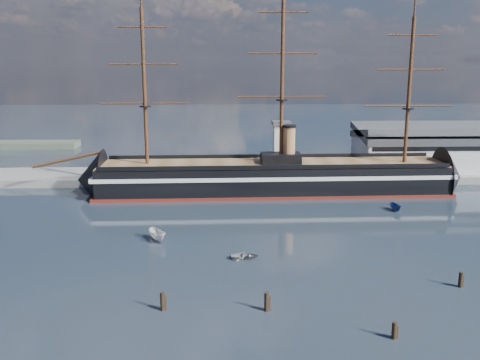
{
  "coord_description": "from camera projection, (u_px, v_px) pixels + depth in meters",
  "views": [
    {
      "loc": [
        -13.29,
        -73.89,
        33.58
      ],
      "look_at": [
        -9.66,
        35.0,
        9.0
      ],
      "focal_mm": 40.0,
      "sensor_mm": 36.0,
      "label": 1
    }
  ],
  "objects": [
    {
      "name": "warship",
      "position": [
        266.0,
        177.0,
        137.4
      ],
      "size": [
        113.05,
        18.16,
        53.94
      ],
      "rotation": [
        0.0,
        0.0,
        0.02
      ],
      "color": "black",
      "rests_on": "ground"
    },
    {
      "name": "motorboat_a",
      "position": [
        158.0,
        241.0,
        101.3
      ],
      "size": [
        7.24,
        5.36,
        2.74
      ],
      "primitive_type": "imported",
      "rotation": [
        0.0,
        0.0,
        0.47
      ],
      "color": "silver",
      "rests_on": "ground"
    },
    {
      "name": "motorboat_c",
      "position": [
        395.0,
        211.0,
        121.55
      ],
      "size": [
        5.26,
        2.59,
        2.01
      ],
      "primitive_type": "imported",
      "rotation": [
        0.0,
        0.0,
        0.15
      ],
      "color": "navy",
      "rests_on": "ground"
    },
    {
      "name": "warehouse",
      "position": [
        463.0,
        148.0,
        157.98
      ],
      "size": [
        63.0,
        21.0,
        11.6
      ],
      "color": "#B7BABC",
      "rests_on": "ground"
    },
    {
      "name": "quay_tower",
      "position": [
        281.0,
        147.0,
        148.98
      ],
      "size": [
        5.0,
        5.0,
        15.0
      ],
      "color": "silver",
      "rests_on": "ground"
    },
    {
      "name": "piling_extra",
      "position": [
        266.0,
        311.0,
        73.09
      ],
      "size": [
        0.64,
        0.64,
        3.39
      ],
      "primitive_type": "cylinder",
      "color": "black",
      "rests_on": "ground"
    },
    {
      "name": "quay",
      "position": [
        303.0,
        179.0,
        154.28
      ],
      "size": [
        180.0,
        18.0,
        2.0
      ],
      "primitive_type": "cube",
      "color": "slate",
      "rests_on": "ground"
    },
    {
      "name": "motorboat_b",
      "position": [
        245.0,
        259.0,
        92.25
      ],
      "size": [
        1.38,
        3.08,
        1.41
      ],
      "primitive_type": "imported",
      "rotation": [
        0.0,
        0.0,
        1.63
      ],
      "color": "gray",
      "rests_on": "ground"
    },
    {
      "name": "ground",
      "position": [
        283.0,
        214.0,
        118.86
      ],
      "size": [
        600.0,
        600.0,
        0.0
      ],
      "primitive_type": "plane",
      "color": "#182334",
      "rests_on": "ground"
    },
    {
      "name": "piling_near_mid",
      "position": [
        394.0,
        339.0,
        65.8
      ],
      "size": [
        0.64,
        0.64,
        2.91
      ],
      "primitive_type": "cylinder",
      "color": "black",
      "rests_on": "ground"
    },
    {
      "name": "piling_near_left",
      "position": [
        163.0,
        310.0,
        73.26
      ],
      "size": [
        0.64,
        0.64,
        3.34
      ],
      "primitive_type": "cylinder",
      "color": "black",
      "rests_on": "ground"
    },
    {
      "name": "piling_near_right",
      "position": [
        460.0,
        287.0,
        80.75
      ],
      "size": [
        0.64,
        0.64,
        3.12
      ],
      "primitive_type": "cylinder",
      "color": "black",
      "rests_on": "ground"
    }
  ]
}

